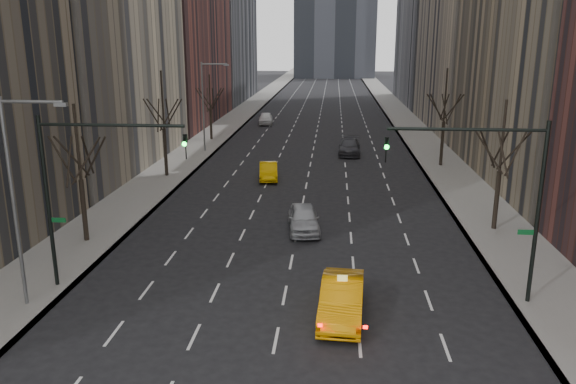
# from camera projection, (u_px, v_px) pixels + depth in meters

# --- Properties ---
(sidewalk_left) EXTENTS (4.50, 320.00, 0.15)m
(sidewalk_left) POSITION_uv_depth(u_px,v_px,m) (236.00, 118.00, 82.42)
(sidewalk_left) COLOR slate
(sidewalk_left) RESTS_ON ground
(sidewalk_right) EXTENTS (4.50, 320.00, 0.15)m
(sidewalk_right) POSITION_uv_depth(u_px,v_px,m) (404.00, 120.00, 80.52)
(sidewalk_right) COLOR slate
(sidewalk_right) RESTS_ON ground
(tree_lw_b) EXTENTS (3.36, 3.50, 7.82)m
(tree_lw_b) POSITION_uv_depth(u_px,v_px,m) (81.00, 180.00, 31.44)
(tree_lw_b) COLOR black
(tree_lw_b) RESTS_ON ground
(tree_lw_c) EXTENTS (3.36, 3.50, 8.74)m
(tree_lw_c) POSITION_uv_depth(u_px,v_px,m) (164.00, 130.00, 46.75)
(tree_lw_c) COLOR black
(tree_lw_c) RESTS_ON ground
(tree_lw_d) EXTENTS (3.36, 3.50, 7.36)m
(tree_lw_d) POSITION_uv_depth(u_px,v_px,m) (210.00, 110.00, 64.18)
(tree_lw_d) COLOR black
(tree_lw_d) RESTS_ON ground
(tree_rw_b) EXTENTS (3.36, 3.50, 7.82)m
(tree_rw_b) POSITION_uv_depth(u_px,v_px,m) (499.00, 172.00, 33.42)
(tree_rw_b) COLOR black
(tree_rw_b) RESTS_ON ground
(tree_rw_c) EXTENTS (3.36, 3.50, 8.74)m
(tree_rw_c) POSITION_uv_depth(u_px,v_px,m) (444.00, 123.00, 50.65)
(tree_rw_c) COLOR black
(tree_rw_c) RESTS_ON ground
(traffic_mast_left) EXTENTS (6.69, 0.39, 8.00)m
(traffic_mast_left) POSITION_uv_depth(u_px,v_px,m) (81.00, 175.00, 24.98)
(traffic_mast_left) COLOR black
(traffic_mast_left) RESTS_ON ground
(traffic_mast_right) EXTENTS (6.69, 0.39, 8.00)m
(traffic_mast_right) POSITION_uv_depth(u_px,v_px,m) (500.00, 183.00, 23.56)
(traffic_mast_right) COLOR black
(traffic_mast_right) RESTS_ON ground
(streetlight_near) EXTENTS (2.83, 0.22, 9.00)m
(streetlight_near) POSITION_uv_depth(u_px,v_px,m) (19.00, 183.00, 23.16)
(streetlight_near) COLOR slate
(streetlight_near) RESTS_ON ground
(streetlight_far) EXTENTS (2.83, 0.22, 9.00)m
(streetlight_far) POSITION_uv_depth(u_px,v_px,m) (206.00, 98.00, 56.82)
(streetlight_far) COLOR slate
(streetlight_far) RESTS_ON ground
(taxi_sedan) EXTENTS (2.06, 5.11, 1.65)m
(taxi_sedan) POSITION_uv_depth(u_px,v_px,m) (342.00, 299.00, 23.52)
(taxi_sedan) COLOR orange
(taxi_sedan) RESTS_ON ground
(silver_sedan_ahead) EXTENTS (2.33, 4.74, 1.55)m
(silver_sedan_ahead) POSITION_uv_depth(u_px,v_px,m) (304.00, 218.00, 34.21)
(silver_sedan_ahead) COLOR #A2A4AA
(silver_sedan_ahead) RESTS_ON ground
(far_taxi) EXTENTS (1.98, 4.38, 1.40)m
(far_taxi) POSITION_uv_depth(u_px,v_px,m) (268.00, 171.00, 46.85)
(far_taxi) COLOR #E1A504
(far_taxi) RESTS_ON ground
(far_suv_grey) EXTENTS (2.39, 5.41, 1.54)m
(far_suv_grey) POSITION_uv_depth(u_px,v_px,m) (349.00, 147.00, 56.97)
(far_suv_grey) COLOR #303036
(far_suv_grey) RESTS_ON ground
(far_car_white) EXTENTS (2.30, 4.85, 1.60)m
(far_car_white) POSITION_uv_depth(u_px,v_px,m) (266.00, 118.00, 77.21)
(far_car_white) COLOR white
(far_car_white) RESTS_ON ground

